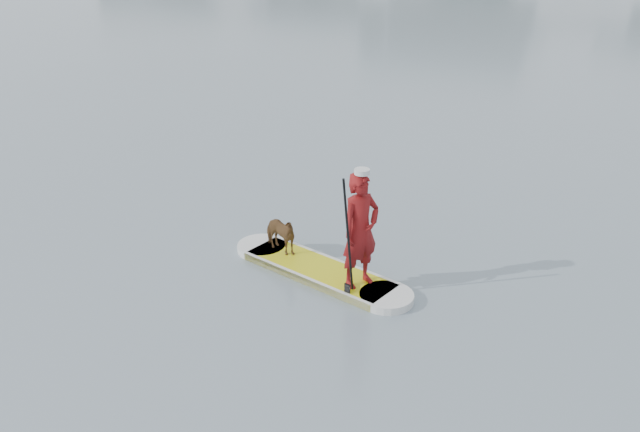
% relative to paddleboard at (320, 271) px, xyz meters
% --- Properties ---
extents(ground, '(140.00, 140.00, 0.00)m').
position_rel_paddleboard_xyz_m(ground, '(-3.45, -0.68, -0.06)').
color(ground, slate).
rests_on(ground, ground).
extents(paddleboard, '(3.23, 1.40, 0.12)m').
position_rel_paddleboard_xyz_m(paddleboard, '(0.00, 0.00, 0.00)').
color(paddleboard, '#D2CD13').
rests_on(paddleboard, ground).
extents(paddler, '(0.66, 0.76, 1.74)m').
position_rel_paddleboard_xyz_m(paddler, '(0.73, -0.18, 0.93)').
color(paddler, maroon).
rests_on(paddler, paddleboard).
extents(white_cap, '(0.22, 0.22, 0.07)m').
position_rel_paddleboard_xyz_m(white_cap, '(0.73, -0.18, 1.84)').
color(white_cap, silver).
rests_on(white_cap, paddler).
extents(dog, '(0.83, 0.59, 0.64)m').
position_rel_paddleboard_xyz_m(dog, '(-0.82, 0.20, 0.38)').
color(dog, brown).
rests_on(dog, paddleboard).
extents(paddle, '(0.10, 0.30, 2.00)m').
position_rel_paddleboard_xyz_m(paddle, '(0.68, -0.50, 0.74)').
color(paddle, black).
rests_on(paddle, ground).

